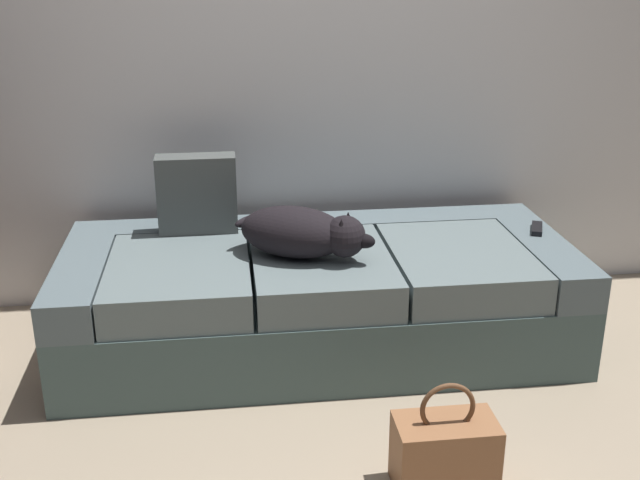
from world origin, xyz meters
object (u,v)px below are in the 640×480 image
at_px(tv_remote, 537,229).
at_px(throw_pillow, 197,194).
at_px(couch, 318,297).
at_px(handbag, 445,453).
at_px(dog_dark, 303,233).

distance_m(tv_remote, throw_pillow, 1.50).
xyz_separation_m(couch, tv_remote, (0.98, 0.07, 0.24)).
xyz_separation_m(throw_pillow, handbag, (0.77, -1.26, -0.50)).
bearing_deg(throw_pillow, tv_remote, -7.26).
bearing_deg(handbag, throw_pillow, 121.44).
relative_size(tv_remote, throw_pillow, 0.44).
bearing_deg(couch, handbag, -74.65).
relative_size(couch, throw_pillow, 6.24).
bearing_deg(throw_pillow, handbag, -58.56).
distance_m(tv_remote, handbag, 1.33).
height_order(dog_dark, handbag, dog_dark).
bearing_deg(couch, throw_pillow, 152.31).
bearing_deg(tv_remote, dog_dark, -148.36).
xyz_separation_m(couch, handbag, (0.28, -1.00, -0.10)).
xyz_separation_m(dog_dark, handbag, (0.35, -0.90, -0.43)).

